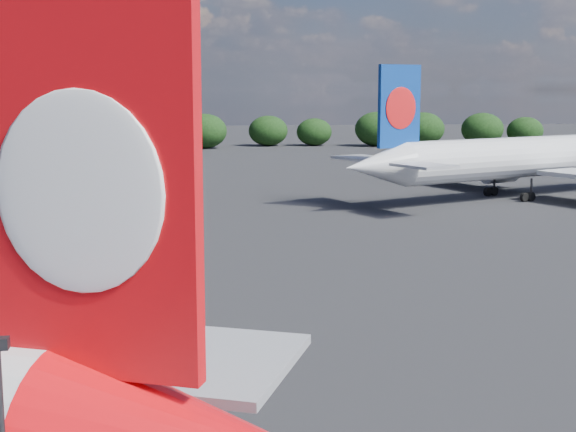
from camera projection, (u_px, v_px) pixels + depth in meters
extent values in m
plane|color=black|center=(96.00, 223.00, 91.46)|extent=(500.00, 500.00, 0.00)
cube|color=red|center=(84.00, 183.00, 20.14)|extent=(5.89, 2.85, 10.05)
ellipsoid|color=white|center=(78.00, 192.00, 19.85)|extent=(4.42, 1.99, 5.14)
ellipsoid|color=white|center=(91.00, 189.00, 20.49)|extent=(4.42, 1.99, 5.14)
cube|color=#AAABB2|center=(215.00, 363.00, 26.76)|extent=(7.19, 8.11, 0.34)
cylinder|color=silver|center=(525.00, 157.00, 112.53)|extent=(41.90, 22.78, 5.70)
cone|color=silver|center=(376.00, 166.00, 99.09)|extent=(10.65, 8.91, 5.70)
cube|color=navy|center=(399.00, 106.00, 99.71)|extent=(5.96, 3.06, 10.26)
ellipsoid|color=red|center=(401.00, 108.00, 99.45)|extent=(4.47, 2.15, 5.24)
ellipsoid|color=red|center=(397.00, 108.00, 100.03)|extent=(4.47, 2.15, 5.24)
cube|color=#AAABB2|center=(424.00, 166.00, 94.89)|extent=(7.46, 8.33, 0.34)
cube|color=#AAABB2|center=(361.00, 158.00, 105.48)|extent=(7.46, 8.33, 0.34)
cube|color=#AAABB2|center=(463.00, 161.00, 126.49)|extent=(16.02, 23.84, 0.63)
cylinder|color=#AAABB2|center=(499.00, 173.00, 123.08)|extent=(6.46, 5.12, 3.08)
cube|color=#AAABB2|center=(500.00, 168.00, 122.95)|extent=(2.43, 1.33, 1.37)
cylinder|color=black|center=(531.00, 189.00, 109.09)|extent=(0.42, 0.42, 2.85)
cylinder|color=black|center=(531.00, 197.00, 109.26)|extent=(1.35, 0.98, 1.25)
cylinder|color=black|center=(524.00, 197.00, 108.62)|extent=(1.35, 0.98, 1.25)
cylinder|color=black|center=(494.00, 184.00, 114.87)|extent=(0.42, 0.42, 2.85)
cylinder|color=black|center=(494.00, 191.00, 115.04)|extent=(1.35, 0.98, 1.25)
cylinder|color=black|center=(488.00, 192.00, 114.39)|extent=(1.35, 0.98, 1.25)
cube|color=#13631A|center=(72.00, 137.00, 202.34)|extent=(6.00, 0.30, 2.60)
cylinder|color=gray|center=(62.00, 146.00, 202.36)|extent=(0.20, 0.20, 2.00)
cylinder|color=gray|center=(82.00, 146.00, 202.99)|extent=(0.20, 0.20, 2.00)
cube|color=yellow|center=(191.00, 132.00, 211.87)|extent=(5.00, 0.30, 3.00)
cylinder|color=gray|center=(191.00, 142.00, 212.30)|extent=(0.30, 0.30, 2.50)
ellipsoid|color=black|center=(17.00, 132.00, 207.00)|extent=(10.72, 9.07, 8.25)
ellipsoid|color=black|center=(87.00, 130.00, 207.86)|extent=(12.11, 10.25, 9.31)
ellipsoid|color=black|center=(144.00, 135.00, 209.23)|extent=(8.54, 7.22, 6.57)
ellipsoid|color=black|center=(204.00, 131.00, 206.69)|extent=(11.66, 9.86, 8.97)
ellipsoid|color=black|center=(268.00, 131.00, 216.04)|extent=(10.63, 8.99, 8.18)
ellipsoid|color=black|center=(314.00, 132.00, 217.05)|extent=(9.66, 8.18, 7.43)
ellipsoid|color=black|center=(377.00, 129.00, 215.00)|extent=(12.02, 10.17, 9.25)
ellipsoid|color=black|center=(423.00, 129.00, 216.80)|extent=(11.77, 9.96, 9.05)
ellipsoid|color=black|center=(482.00, 129.00, 217.38)|extent=(11.56, 9.78, 8.89)
ellipsoid|color=black|center=(525.00, 131.00, 219.23)|extent=(10.03, 8.49, 7.72)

